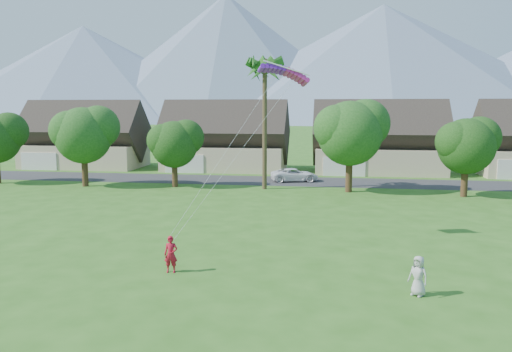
% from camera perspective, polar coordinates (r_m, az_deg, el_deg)
% --- Properties ---
extents(ground, '(500.00, 500.00, 0.00)m').
position_cam_1_polar(ground, '(20.78, -4.31, -14.21)').
color(ground, '#2D6019').
rests_on(ground, ground).
extents(street, '(90.00, 7.00, 0.01)m').
position_cam_1_polar(street, '(53.51, 3.90, -0.60)').
color(street, '#2D2D30').
rests_on(street, ground).
extents(kite_flyer, '(0.69, 0.49, 1.77)m').
position_cam_1_polar(kite_flyer, '(24.29, -9.70, -8.81)').
color(kite_flyer, '#AB1326').
rests_on(kite_flyer, ground).
extents(watcher, '(0.99, 0.93, 1.70)m').
position_cam_1_polar(watcher, '(22.18, 18.05, -10.80)').
color(watcher, '#B0AFAC').
rests_on(watcher, ground).
extents(parked_car, '(5.48, 3.57, 1.40)m').
position_cam_1_polar(parked_car, '(53.38, 4.41, 0.13)').
color(parked_car, white).
rests_on(parked_car, ground).
extents(mountain_ridge, '(540.00, 240.00, 70.00)m').
position_cam_1_polar(mountain_ridge, '(279.64, 10.14, 12.01)').
color(mountain_ridge, slate).
rests_on(mountain_ridge, ground).
extents(houses_row, '(72.75, 8.19, 8.86)m').
position_cam_1_polar(houses_row, '(62.03, 5.09, 3.74)').
color(houses_row, beige).
rests_on(houses_row, ground).
extents(tree_row, '(62.27, 6.67, 8.45)m').
position_cam_1_polar(tree_row, '(47.09, 1.93, 4.26)').
color(tree_row, '#47301C').
rests_on(tree_row, ground).
extents(fan_palm, '(3.00, 3.00, 13.80)m').
position_cam_1_polar(fan_palm, '(47.86, 1.01, 12.60)').
color(fan_palm, '#4C3D26').
rests_on(fan_palm, ground).
extents(parafoil_kite, '(3.06, 1.33, 0.50)m').
position_cam_1_polar(parafoil_kite, '(28.98, 3.29, 11.86)').
color(parafoil_kite, '#6D19BB').
rests_on(parafoil_kite, ground).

